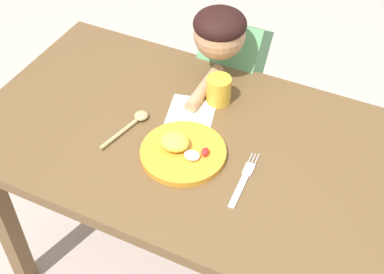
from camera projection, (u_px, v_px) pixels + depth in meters
ground_plane at (190, 272)px, 2.12m from camera, size 8.00×8.00×0.00m
dining_table at (189, 159)px, 1.66m from camera, size 1.31×0.76×0.76m
plate at (182, 151)px, 1.52m from camera, size 0.25×0.25×0.06m
fork at (243, 181)px, 1.46m from camera, size 0.03×0.21×0.01m
spoon at (133, 123)px, 1.62m from camera, size 0.07×0.20×0.02m
drinking_cup at (219, 90)px, 1.67m from camera, size 0.08×0.08×0.09m
person at (229, 101)px, 2.03m from camera, size 0.21×0.48×1.00m
napkin at (191, 113)px, 1.66m from camera, size 0.17×0.18×0.00m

